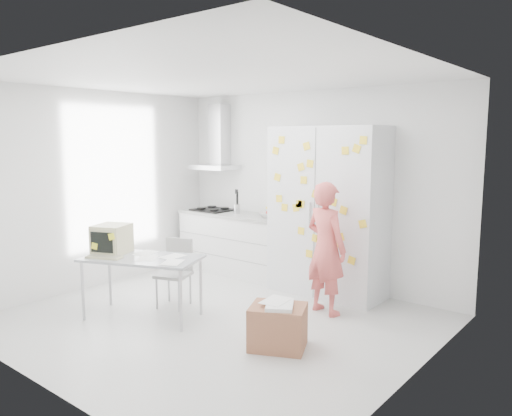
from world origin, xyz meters
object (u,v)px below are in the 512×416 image
Objects in this scene: person at (326,248)px; desk at (122,247)px; chair at (176,268)px; cardboard_box at (278,326)px.

person is 2.36m from desk.
desk reaches higher than chair.
chair is 1.24× the size of cardboard_box.
chair is (-1.58, -0.92, -0.31)m from person.
person reaches higher than cardboard_box.
cardboard_box is (1.97, 0.36, -0.58)m from desk.
person is 1.06× the size of desk.
cardboard_box is (0.16, -1.16, -0.56)m from person.
cardboard_box is at bearing -28.08° from chair.
cardboard_box is at bearing -12.17° from desk.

